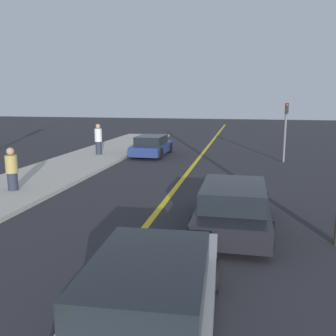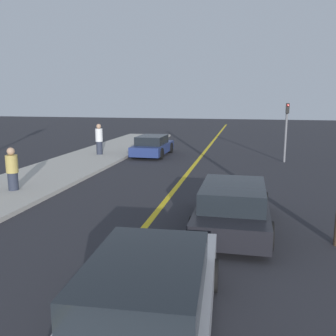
{
  "view_description": "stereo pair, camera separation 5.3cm",
  "coord_description": "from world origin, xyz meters",
  "px_view_note": "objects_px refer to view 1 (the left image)",
  "views": [
    {
      "loc": [
        2.67,
        -1.22,
        3.61
      ],
      "look_at": [
        0.1,
        11.11,
        1.19
      ],
      "focal_mm": 40.0,
      "sensor_mm": 36.0,
      "label": 1
    },
    {
      "loc": [
        2.72,
        -1.21,
        3.61
      ],
      "look_at": [
        0.1,
        11.11,
        1.19
      ],
      "focal_mm": 40.0,
      "sensor_mm": 36.0,
      "label": 2
    }
  ],
  "objects_px": {
    "car_ahead_center": "(233,206)",
    "pedestrian_mid_group": "(98,139)",
    "pedestrian_near_curb": "(12,169)",
    "car_near_right_lane": "(151,298)",
    "traffic_light": "(286,125)",
    "car_far_distant": "(152,146)"
  },
  "relations": [
    {
      "from": "car_ahead_center",
      "to": "pedestrian_mid_group",
      "type": "distance_m",
      "value": 13.88
    },
    {
      "from": "car_ahead_center",
      "to": "pedestrian_mid_group",
      "type": "bearing_deg",
      "value": 127.11
    },
    {
      "from": "pedestrian_near_curb",
      "to": "pedestrian_mid_group",
      "type": "bearing_deg",
      "value": 91.35
    },
    {
      "from": "car_near_right_lane",
      "to": "traffic_light",
      "type": "relative_size",
      "value": 1.46
    },
    {
      "from": "car_near_right_lane",
      "to": "traffic_light",
      "type": "bearing_deg",
      "value": 75.11
    },
    {
      "from": "car_ahead_center",
      "to": "pedestrian_mid_group",
      "type": "xyz_separation_m",
      "value": [
        -8.41,
        11.02,
        0.43
      ]
    },
    {
      "from": "car_near_right_lane",
      "to": "traffic_light",
      "type": "xyz_separation_m",
      "value": [
        3.42,
        16.41,
        1.41
      ]
    },
    {
      "from": "car_ahead_center",
      "to": "pedestrian_near_curb",
      "type": "relative_size",
      "value": 2.81
    },
    {
      "from": "car_far_distant",
      "to": "traffic_light",
      "type": "bearing_deg",
      "value": -4.84
    },
    {
      "from": "pedestrian_mid_group",
      "to": "pedestrian_near_curb",
      "type": "bearing_deg",
      "value": -88.65
    },
    {
      "from": "pedestrian_near_curb",
      "to": "pedestrian_mid_group",
      "type": "distance_m",
      "value": 8.94
    },
    {
      "from": "pedestrian_mid_group",
      "to": "traffic_light",
      "type": "distance_m",
      "value": 10.84
    },
    {
      "from": "car_near_right_lane",
      "to": "car_far_distant",
      "type": "height_order",
      "value": "car_near_right_lane"
    },
    {
      "from": "car_far_distant",
      "to": "pedestrian_near_curb",
      "type": "relative_size",
      "value": 2.6
    },
    {
      "from": "car_ahead_center",
      "to": "car_near_right_lane",
      "type": "bearing_deg",
      "value": -101.86
    },
    {
      "from": "traffic_light",
      "to": "car_far_distant",
      "type": "bearing_deg",
      "value": 174.23
    },
    {
      "from": "car_near_right_lane",
      "to": "pedestrian_near_curb",
      "type": "bearing_deg",
      "value": 131.9
    },
    {
      "from": "pedestrian_mid_group",
      "to": "traffic_light",
      "type": "height_order",
      "value": "traffic_light"
    },
    {
      "from": "car_near_right_lane",
      "to": "traffic_light",
      "type": "height_order",
      "value": "traffic_light"
    },
    {
      "from": "pedestrian_mid_group",
      "to": "traffic_light",
      "type": "relative_size",
      "value": 0.57
    },
    {
      "from": "car_far_distant",
      "to": "traffic_light",
      "type": "height_order",
      "value": "traffic_light"
    },
    {
      "from": "car_near_right_lane",
      "to": "pedestrian_near_curb",
      "type": "distance_m",
      "value": 10.13
    }
  ]
}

